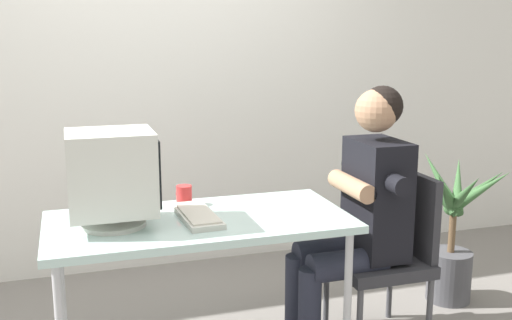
% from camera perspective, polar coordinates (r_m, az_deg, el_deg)
% --- Properties ---
extents(wall_back, '(8.00, 0.10, 3.00)m').
position_cam_1_polar(wall_back, '(4.03, -5.68, 11.20)').
color(wall_back, silver).
rests_on(wall_back, ground_plane).
extents(desk, '(1.35, 0.66, 0.73)m').
position_cam_1_polar(desk, '(2.74, -5.37, -6.62)').
color(desk, '#B7B7BC').
rests_on(desk, ground_plane).
extents(crt_monitor, '(0.37, 0.32, 0.41)m').
position_cam_1_polar(crt_monitor, '(2.62, -13.47, -1.28)').
color(crt_monitor, silver).
rests_on(crt_monitor, desk).
extents(keyboard, '(0.17, 0.41, 0.03)m').
position_cam_1_polar(keyboard, '(2.71, -5.57, -5.24)').
color(keyboard, silver).
rests_on(keyboard, desk).
extents(office_chair, '(0.44, 0.44, 0.86)m').
position_cam_1_polar(office_chair, '(3.14, 12.57, -8.23)').
color(office_chair, '#4C4C51').
rests_on(office_chair, ground_plane).
extents(person_seated, '(0.67, 0.55, 1.30)m').
position_cam_1_polar(person_seated, '(2.99, 9.75, -4.55)').
color(person_seated, black).
rests_on(person_seated, ground_plane).
extents(potted_plant, '(0.61, 0.57, 0.88)m').
position_cam_1_polar(potted_plant, '(3.69, 18.10, -6.69)').
color(potted_plant, '#4C4C51').
rests_on(potted_plant, ground_plane).
extents(desk_mug, '(0.07, 0.09, 0.10)m').
position_cam_1_polar(desk_mug, '(2.92, -6.83, -3.33)').
color(desk_mug, red).
rests_on(desk_mug, desk).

